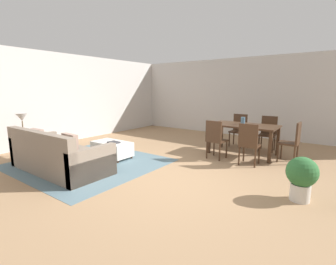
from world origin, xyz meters
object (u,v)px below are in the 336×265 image
table_lamp (22,118)px  dining_chair_head_east (293,140)px  ottoman_table (112,148)px  potted_plant (302,176)px  couch (58,157)px  dining_chair_near_right (249,142)px  dining_table (243,128)px  dining_chair_near_left (215,137)px  side_table (24,140)px  dining_chair_far_left (239,128)px  vase_centerpiece (243,121)px  dining_chair_far_right (268,131)px  book_on_ottoman (114,142)px

table_lamp → dining_chair_head_east: bearing=33.4°
ottoman_table → potted_plant: (4.02, 0.10, 0.16)m
couch → dining_chair_head_east: 5.05m
table_lamp → dining_chair_near_right: 5.16m
dining_chair_near_right → table_lamp: bearing=-149.5°
potted_plant → dining_chair_head_east: bearing=102.4°
dining_table → dining_chair_near_left: (-0.38, -0.81, -0.15)m
side_table → potted_plant: potted_plant is taller
dining_table → dining_chair_far_left: dining_chair_far_left is taller
vase_centerpiece → dining_chair_far_left: bearing=114.8°
dining_table → dining_chair_far_right: 0.90m
couch → book_on_ottoman: bearing=76.0°
ottoman_table → dining_chair_far_left: (2.03, 3.00, 0.30)m
dining_chair_near_left → potted_plant: dining_chair_near_left is taller
dining_chair_far_left → dining_chair_near_left: bearing=-88.8°
side_table → dining_chair_near_right: bearing=30.5°
dining_chair_head_east → couch: bearing=-137.7°
dining_chair_near_right → potted_plant: dining_chair_near_right is taller
dining_chair_near_right → dining_chair_far_left: same height
dining_chair_near_left → dining_chair_far_right: 1.79m
dining_table → dining_chair_far_left: bearing=116.3°
dining_chair_far_left → potted_plant: dining_chair_far_left is taller
table_lamp → dining_chair_near_right: table_lamp is taller
dining_chair_near_left → dining_chair_far_left: same height
couch → table_lamp: 1.58m
dining_chair_near_right → dining_chair_far_right: (-0.00, 1.63, 0.00)m
couch → potted_plant: couch is taller
dining_chair_head_east → book_on_ottoman: size_ratio=3.54×
vase_centerpiece → dining_chair_far_right: bearing=62.1°
couch → dining_table: 4.32m
couch → dining_table: size_ratio=1.39×
dining_chair_far_right → book_on_ottoman: 4.06m
dining_chair_near_right → vase_centerpiece: bearing=117.8°
dining_table → book_on_ottoman: dining_table is taller
table_lamp → vase_centerpiece: table_lamp is taller
ottoman_table → dining_table: 3.29m
side_table → dining_chair_head_east: (5.16, 3.41, 0.07)m
dining_chair_near_left → book_on_ottoman: dining_chair_near_left is taller
dining_chair_near_right → couch: bearing=-139.1°
dining_chair_head_east → table_lamp: bearing=-146.6°
side_table → dining_chair_far_left: (3.60, 4.28, 0.07)m
side_table → dining_chair_near_right: (4.43, 2.61, 0.07)m
dining_chair_far_right → dining_chair_head_east: size_ratio=1.00×
dining_chair_near_left → book_on_ottoman: size_ratio=3.54×
dining_chair_head_east → book_on_ottoman: 4.07m
dining_chair_far_right → book_on_ottoman: dining_chair_far_right is taller
potted_plant → book_on_ottoman: bearing=-177.6°
table_lamp → book_on_ottoman: 2.19m
dining_chair_head_east → potted_plant: bearing=-77.6°
dining_chair_near_right → dining_chair_far_left: 1.86m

